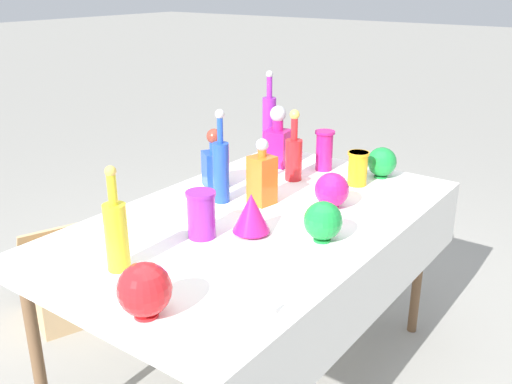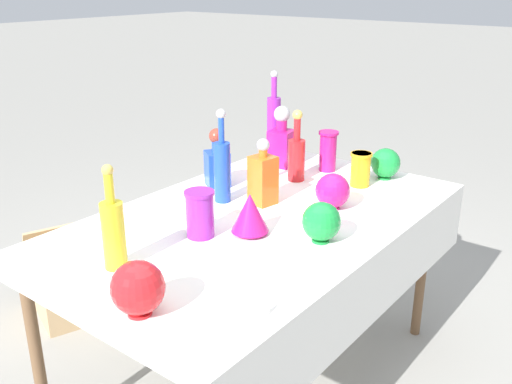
# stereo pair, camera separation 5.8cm
# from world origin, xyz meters

# --- Properties ---
(ground_plane) EXTENTS (40.00, 40.00, 0.00)m
(ground_plane) POSITION_xyz_m (0.00, 0.00, 0.00)
(ground_plane) COLOR gray
(display_table) EXTENTS (1.69, 1.01, 0.76)m
(display_table) POSITION_xyz_m (0.00, -0.03, 0.70)
(display_table) COLOR white
(display_table) RESTS_ON ground
(tall_bottle_0) EXTENTS (0.07, 0.07, 0.34)m
(tall_bottle_0) POSITION_xyz_m (-0.59, 0.10, 0.89)
(tall_bottle_0) COLOR yellow
(tall_bottle_0) RESTS_ON display_table
(tall_bottle_1) EXTENTS (0.07, 0.07, 0.43)m
(tall_bottle_1) POSITION_xyz_m (0.69, 0.42, 0.93)
(tall_bottle_1) COLOR purple
(tall_bottle_1) RESTS_ON display_table
(tall_bottle_2) EXTENTS (0.08, 0.08, 0.32)m
(tall_bottle_2) POSITION_xyz_m (0.44, 0.12, 0.88)
(tall_bottle_2) COLOR red
(tall_bottle_2) RESTS_ON display_table
(tall_bottle_3) EXTENTS (0.07, 0.07, 0.38)m
(tall_bottle_3) POSITION_xyz_m (0.04, 0.21, 0.90)
(tall_bottle_3) COLOR blue
(tall_bottle_3) RESTS_ON display_table
(square_decanter_0) EXTENTS (0.13, 0.13, 0.26)m
(square_decanter_0) POSITION_xyz_m (0.17, 0.35, 0.86)
(square_decanter_0) COLOR blue
(square_decanter_0) RESTS_ON display_table
(square_decanter_1) EXTENTS (0.10, 0.10, 0.27)m
(square_decanter_1) POSITION_xyz_m (0.12, 0.06, 0.87)
(square_decanter_1) COLOR orange
(square_decanter_1) RESTS_ON display_table
(square_decanter_2) EXTENTS (0.12, 0.12, 0.29)m
(square_decanter_2) POSITION_xyz_m (0.57, 0.29, 0.88)
(square_decanter_2) COLOR #C61972
(square_decanter_2) RESTS_ON display_table
(slender_vase_0) EXTENTS (0.09, 0.09, 0.19)m
(slender_vase_0) POSITION_xyz_m (0.65, 0.08, 0.86)
(slender_vase_0) COLOR #C61972
(slender_vase_0) RESTS_ON display_table
(slender_vase_1) EXTENTS (0.09, 0.09, 0.15)m
(slender_vase_1) POSITION_xyz_m (0.55, -0.15, 0.84)
(slender_vase_1) COLOR orange
(slender_vase_1) RESTS_ON display_table
(slender_vase_2) EXTENTS (0.11, 0.11, 0.17)m
(slender_vase_2) POSITION_xyz_m (-0.26, 0.05, 0.85)
(slender_vase_2) COLOR purple
(slender_vase_2) RESTS_ON display_table
(fluted_vase_0) EXTENTS (0.14, 0.14, 0.15)m
(fluted_vase_0) POSITION_xyz_m (-0.14, -0.08, 0.84)
(fluted_vase_0) COLOR #C61972
(fluted_vase_0) RESTS_ON display_table
(round_bowl_0) EXTENTS (0.15, 0.15, 0.16)m
(round_bowl_0) POSITION_xyz_m (-0.73, -0.17, 0.84)
(round_bowl_0) COLOR red
(round_bowl_0) RESTS_ON display_table
(round_bowl_1) EXTENTS (0.13, 0.13, 0.14)m
(round_bowl_1) POSITION_xyz_m (0.71, -0.19, 0.83)
(round_bowl_1) COLOR #198C38
(round_bowl_1) RESTS_ON display_table
(round_bowl_2) EXTENTS (0.14, 0.14, 0.14)m
(round_bowl_2) POSITION_xyz_m (0.25, -0.19, 0.84)
(round_bowl_2) COLOR #C61972
(round_bowl_2) RESTS_ON display_table
(round_bowl_3) EXTENTS (0.14, 0.14, 0.14)m
(round_bowl_3) POSITION_xyz_m (-0.04, -0.31, 0.83)
(round_bowl_3) COLOR #198C38
(round_bowl_3) RESTS_ON display_table
(price_tag_left) EXTENTS (0.05, 0.02, 0.04)m
(price_tag_left) POSITION_xyz_m (-0.54, -0.44, 0.78)
(price_tag_left) COLOR white
(price_tag_left) RESTS_ON display_table
(cardboard_box_behind_left) EXTENTS (0.65, 0.54, 0.45)m
(cardboard_box_behind_left) POSITION_xyz_m (-0.05, 1.04, 0.18)
(cardboard_box_behind_left) COLOR tan
(cardboard_box_behind_left) RESTS_ON ground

